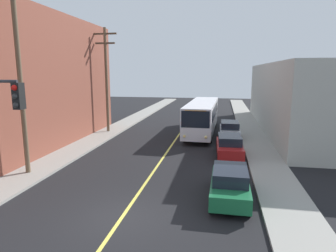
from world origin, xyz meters
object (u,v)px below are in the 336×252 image
parked_car_green (230,184)px  utility_pole_near (19,64)px  parked_car_red (229,146)px  city_bus (202,115)px  utility_pole_mid (106,76)px  parked_car_silver (230,130)px

parked_car_green → utility_pole_near: 13.46m
parked_car_green → parked_car_red: size_ratio=0.99×
city_bus → utility_pole_mid: 10.48m
parked_car_green → utility_pole_near: (-12.04, 1.54, 5.81)m
parked_car_silver → utility_pole_near: bearing=-135.2°
parked_car_red → utility_pole_mid: (-12.14, 6.87, 4.98)m
parked_car_red → utility_pole_near: 14.83m
city_bus → parked_car_red: (2.56, -8.32, -0.98)m
parked_car_silver → utility_pole_near: utility_pole_near is taller
city_bus → parked_car_green: (2.41, -15.97, -0.98)m
parked_car_red → parked_car_silver: 6.20m
parked_car_green → utility_pole_near: bearing=172.7°
city_bus → parked_car_red: size_ratio=2.74×
parked_car_silver → utility_pole_near: 18.39m
parked_car_green → parked_car_silver: 13.85m
parked_car_silver → utility_pole_mid: size_ratio=0.43×
city_bus → utility_pole_mid: (-9.58, -1.45, 4.00)m
city_bus → parked_car_silver: bearing=-37.9°
parked_car_green → utility_pole_mid: 19.47m
parked_car_red → utility_pole_near: bearing=-153.4°
parked_car_green → parked_car_silver: bearing=88.7°
parked_car_green → parked_car_silver: same height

